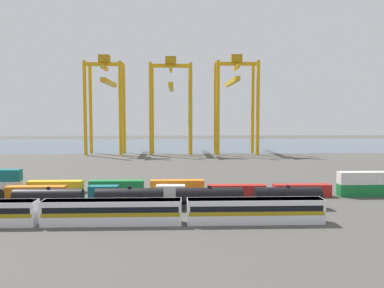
{
  "coord_description": "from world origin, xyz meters",
  "views": [
    {
      "loc": [
        3.26,
        -83.52,
        17.11
      ],
      "look_at": [
        7.35,
        25.01,
        9.17
      ],
      "focal_mm": 36.25,
      "sensor_mm": 36.0,
      "label": 1
    }
  ],
  "objects_px": {
    "shipping_container_3": "(104,192)",
    "gantry_crane_west": "(106,94)",
    "gantry_crane_east": "(235,93)",
    "passenger_train": "(112,211)",
    "gantry_crane_central": "(171,95)",
    "shipping_container_7": "(366,190)",
    "shipping_container_2": "(36,192)",
    "freight_tank_row": "(129,199)"
  },
  "relations": [
    {
      "from": "shipping_container_7",
      "to": "gantry_crane_east",
      "type": "distance_m",
      "value": 101.94
    },
    {
      "from": "passenger_train",
      "to": "shipping_container_2",
      "type": "xyz_separation_m",
      "value": [
        -19.04,
        19.81,
        -0.84
      ]
    },
    {
      "from": "gantry_crane_west",
      "to": "gantry_crane_central",
      "type": "height_order",
      "value": "gantry_crane_west"
    },
    {
      "from": "passenger_train",
      "to": "gantry_crane_east",
      "type": "height_order",
      "value": "gantry_crane_east"
    },
    {
      "from": "shipping_container_3",
      "to": "shipping_container_7",
      "type": "height_order",
      "value": "same"
    },
    {
      "from": "shipping_container_7",
      "to": "gantry_crane_west",
      "type": "distance_m",
      "value": 123.69
    },
    {
      "from": "freight_tank_row",
      "to": "shipping_container_3",
      "type": "distance_m",
      "value": 12.33
    },
    {
      "from": "passenger_train",
      "to": "freight_tank_row",
      "type": "height_order",
      "value": "freight_tank_row"
    },
    {
      "from": "gantry_crane_central",
      "to": "gantry_crane_east",
      "type": "relative_size",
      "value": 0.98
    },
    {
      "from": "shipping_container_2",
      "to": "shipping_container_3",
      "type": "bearing_deg",
      "value": 0.0
    },
    {
      "from": "passenger_train",
      "to": "freight_tank_row",
      "type": "xyz_separation_m",
      "value": [
        1.52,
        9.44,
        -0.11
      ]
    },
    {
      "from": "gantry_crane_east",
      "to": "freight_tank_row",
      "type": "bearing_deg",
      "value": -108.07
    },
    {
      "from": "shipping_container_3",
      "to": "gantry_crane_central",
      "type": "relative_size",
      "value": 0.14
    },
    {
      "from": "shipping_container_3",
      "to": "gantry_crane_west",
      "type": "height_order",
      "value": "gantry_crane_west"
    },
    {
      "from": "freight_tank_row",
      "to": "gantry_crane_west",
      "type": "height_order",
      "value": "gantry_crane_west"
    },
    {
      "from": "shipping_container_3",
      "to": "gantry_crane_east",
      "type": "bearing_deg",
      "value": 66.78
    },
    {
      "from": "passenger_train",
      "to": "shipping_container_3",
      "type": "xyz_separation_m",
      "value": [
        -5.11,
        19.81,
        -0.84
      ]
    },
    {
      "from": "shipping_container_3",
      "to": "shipping_container_7",
      "type": "bearing_deg",
      "value": 0.0
    },
    {
      "from": "shipping_container_2",
      "to": "gantry_crane_central",
      "type": "bearing_deg",
      "value": 74.79
    },
    {
      "from": "passenger_train",
      "to": "gantry_crane_west",
      "type": "xyz_separation_m",
      "value": [
        -21.96,
        116.66,
        24.78
      ]
    },
    {
      "from": "gantry_crane_west",
      "to": "passenger_train",
      "type": "bearing_deg",
      "value": -79.34
    },
    {
      "from": "shipping_container_7",
      "to": "shipping_container_2",
      "type": "bearing_deg",
      "value": 180.0
    },
    {
      "from": "gantry_crane_east",
      "to": "shipping_container_3",
      "type": "bearing_deg",
      "value": -113.22
    },
    {
      "from": "shipping_container_7",
      "to": "gantry_crane_central",
      "type": "bearing_deg",
      "value": 113.96
    },
    {
      "from": "freight_tank_row",
      "to": "passenger_train",
      "type": "bearing_deg",
      "value": -99.16
    },
    {
      "from": "shipping_container_7",
      "to": "freight_tank_row",
      "type": "bearing_deg",
      "value": -168.07
    },
    {
      "from": "shipping_container_7",
      "to": "gantry_crane_central",
      "type": "xyz_separation_m",
      "value": [
        -43.21,
        97.22,
        25.12
      ]
    },
    {
      "from": "gantry_crane_east",
      "to": "gantry_crane_west",
      "type": "bearing_deg",
      "value": -179.35
    },
    {
      "from": "passenger_train",
      "to": "gantry_crane_east",
      "type": "xyz_separation_m",
      "value": [
        36.73,
        117.33,
        25.41
      ]
    },
    {
      "from": "gantry_crane_central",
      "to": "freight_tank_row",
      "type": "bearing_deg",
      "value": -93.12
    },
    {
      "from": "shipping_container_7",
      "to": "gantry_crane_central",
      "type": "distance_m",
      "value": 109.32
    },
    {
      "from": "freight_tank_row",
      "to": "gantry_crane_east",
      "type": "xyz_separation_m",
      "value": [
        35.21,
        107.88,
        25.52
      ]
    },
    {
      "from": "freight_tank_row",
      "to": "shipping_container_7",
      "type": "height_order",
      "value": "freight_tank_row"
    },
    {
      "from": "shipping_container_3",
      "to": "gantry_crane_east",
      "type": "xyz_separation_m",
      "value": [
        41.84,
        97.52,
        26.26
      ]
    },
    {
      "from": "shipping_container_3",
      "to": "gantry_crane_east",
      "type": "distance_m",
      "value": 109.31
    },
    {
      "from": "freight_tank_row",
      "to": "shipping_container_7",
      "type": "distance_m",
      "value": 50.16
    },
    {
      "from": "shipping_container_7",
      "to": "gantry_crane_central",
      "type": "relative_size",
      "value": 0.28
    },
    {
      "from": "gantry_crane_west",
      "to": "gantry_crane_east",
      "type": "xyz_separation_m",
      "value": [
        58.69,
        0.67,
        0.64
      ]
    },
    {
      "from": "passenger_train",
      "to": "shipping_container_2",
      "type": "bearing_deg",
      "value": 133.87
    },
    {
      "from": "gantry_crane_west",
      "to": "gantry_crane_central",
      "type": "xyz_separation_m",
      "value": [
        29.34,
        0.37,
        -0.5
      ]
    },
    {
      "from": "shipping_container_2",
      "to": "gantry_crane_west",
      "type": "xyz_separation_m",
      "value": [
        -2.92,
        96.85,
        25.62
      ]
    },
    {
      "from": "freight_tank_row",
      "to": "gantry_crane_west",
      "type": "distance_m",
      "value": 112.54
    }
  ]
}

